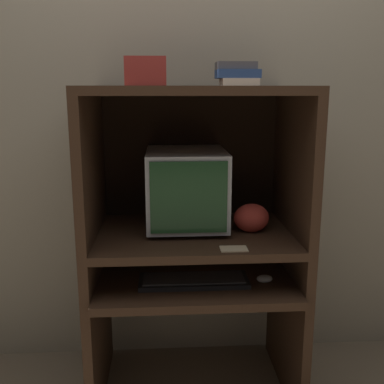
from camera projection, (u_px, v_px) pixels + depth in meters
The scene contains 11 objects.
wall_back at pixel (189, 118), 2.31m from camera, with size 6.00×0.06×2.60m.
desk_base at pixel (195, 317), 2.11m from camera, with size 0.95×0.67×0.61m.
desk_monitor_shelf at pixel (194, 240), 2.06m from camera, with size 0.95×0.64×0.20m.
hutch_upper at pixel (194, 137), 1.99m from camera, with size 0.95×0.64×0.65m.
crt_monitor at pixel (186, 188), 2.08m from camera, with size 0.36×0.42×0.36m.
keyboard at pixel (194, 280), 1.96m from camera, with size 0.48×0.17×0.03m.
mouse at pixel (265, 279), 1.97m from camera, with size 0.07×0.05×0.03m.
snack_bag at pixel (251, 218), 2.03m from camera, with size 0.16×0.12×0.13m.
book_stack at pixel (237, 74), 1.98m from camera, with size 0.19×0.14×0.11m.
paper_card at pixel (234, 249), 1.82m from camera, with size 0.11×0.07×0.00m.
storage_box at pixel (146, 72), 1.87m from camera, with size 0.17×0.14×0.12m.
Camera 1 is at (-0.13, -1.64, 1.44)m, focal length 42.00 mm.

